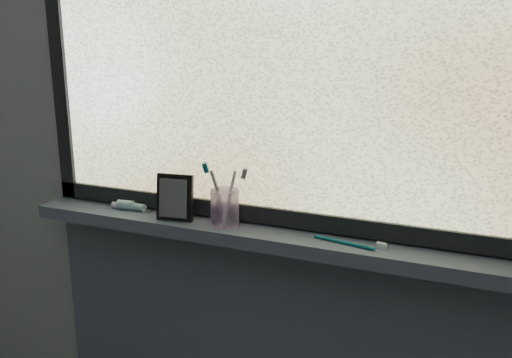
{
  "coord_description": "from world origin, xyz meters",
  "views": [
    {
      "loc": [
        0.51,
        -0.17,
        1.58
      ],
      "look_at": [
        -0.01,
        1.05,
        1.22
      ],
      "focal_mm": 40.0,
      "sensor_mm": 36.0,
      "label": 1
    }
  ],
  "objects": [
    {
      "name": "window_pane",
      "position": [
        0.0,
        1.28,
        1.53
      ],
      "size": [
        1.5,
        0.01,
        1.0
      ],
      "primitive_type": "cube",
      "color": "silver",
      "rests_on": "wall_back"
    },
    {
      "name": "toothpaste_tube",
      "position": [
        -0.51,
        1.24,
        1.03
      ],
      "size": [
        0.17,
        0.04,
        0.03
      ],
      "primitive_type": null,
      "rotation": [
        0.0,
        0.0,
        0.04
      ],
      "color": "white",
      "rests_on": "windowsill"
    },
    {
      "name": "frame_bottom",
      "position": [
        0.0,
        1.28,
        1.05
      ],
      "size": [
        1.6,
        0.03,
        0.05
      ],
      "primitive_type": "cube",
      "color": "black",
      "rests_on": "windowsill"
    },
    {
      "name": "vanity_mirror",
      "position": [
        -0.33,
        1.21,
        1.09
      ],
      "size": [
        0.12,
        0.07,
        0.14
      ],
      "primitive_type": "cube",
      "rotation": [
        0.0,
        0.0,
        0.14
      ],
      "color": "black",
      "rests_on": "windowsill"
    },
    {
      "name": "toothbrush_lying",
      "position": [
        0.18,
        1.21,
        1.03
      ],
      "size": [
        0.22,
        0.06,
        0.01
      ],
      "primitive_type": null,
      "rotation": [
        0.0,
        0.0,
        -0.18
      ],
      "color": "#0C5E6D",
      "rests_on": "windowsill"
    },
    {
      "name": "windowsill",
      "position": [
        0.0,
        1.23,
        1.0
      ],
      "size": [
        1.62,
        0.14,
        0.04
      ],
      "primitive_type": "cube",
      "color": "#4F5869",
      "rests_on": "wall_back"
    },
    {
      "name": "toothbrush_cup",
      "position": [
        -0.18,
        1.22,
        1.07
      ],
      "size": [
        0.1,
        0.1,
        0.11
      ],
      "primitive_type": "cylinder",
      "rotation": [
        0.0,
        0.0,
        0.36
      ],
      "color": "#CEAAE1",
      "rests_on": "windowsill"
    },
    {
      "name": "wall_back",
      "position": [
        0.0,
        1.3,
        1.25
      ],
      "size": [
        3.0,
        0.01,
        2.5
      ],
      "primitive_type": "cube",
      "color": "#9EA3A8",
      "rests_on": "ground"
    },
    {
      "name": "frame_left",
      "position": [
        -0.78,
        1.28,
        1.53
      ],
      "size": [
        0.05,
        0.03,
        1.1
      ],
      "primitive_type": "cube",
      "color": "black",
      "rests_on": "wall_back"
    }
  ]
}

